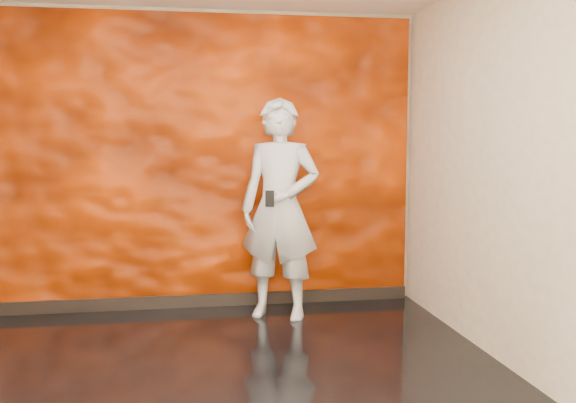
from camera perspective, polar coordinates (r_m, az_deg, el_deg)
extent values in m
cube|color=black|center=(4.45, -5.79, -15.71)|extent=(4.00, 4.00, 0.01)
cube|color=#B0A38B|center=(6.14, -7.15, 3.69)|extent=(4.00, 0.02, 2.80)
cube|color=#B0A38B|center=(2.16, -2.70, -0.19)|extent=(4.00, 0.02, 2.80)
cube|color=#B0A38B|center=(4.71, 19.12, 2.77)|extent=(0.02, 4.00, 2.80)
cube|color=#E84100|center=(6.10, -7.14, 3.49)|extent=(3.90, 0.06, 2.75)
cube|color=black|center=(6.25, -6.97, -8.70)|extent=(3.90, 0.04, 0.12)
imported|color=#A5A9B3|center=(5.71, -0.71, -0.65)|extent=(0.84, 0.72, 1.96)
cube|color=black|center=(5.43, -1.64, 0.25)|extent=(0.08, 0.03, 0.14)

